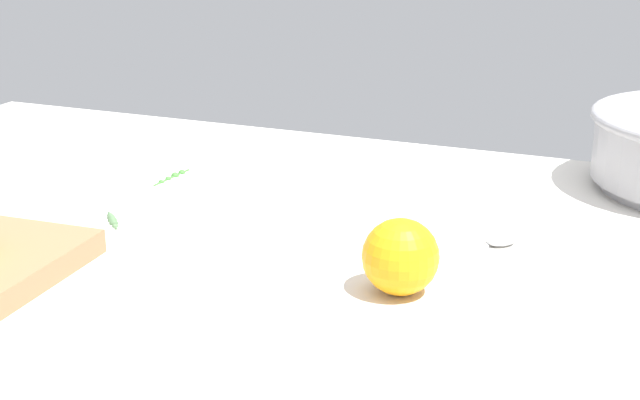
% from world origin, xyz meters
% --- Properties ---
extents(ground_plane, '(1.43, 0.87, 0.03)m').
position_xyz_m(ground_plane, '(0.00, 0.00, -0.01)').
color(ground_plane, silver).
extents(loose_orange_0, '(0.07, 0.07, 0.07)m').
position_xyz_m(loose_orange_0, '(0.08, -0.03, 0.03)').
color(loose_orange_0, orange).
rests_on(loose_orange_0, ground_plane).
extents(spoon, '(0.12, 0.13, 0.01)m').
position_xyz_m(spoon, '(0.11, 0.08, 0.00)').
color(spoon, silver).
rests_on(spoon, ground_plane).
extents(herb_sprig_0, '(0.01, 0.07, 0.01)m').
position_xyz_m(herb_sprig_0, '(-0.27, 0.18, 0.00)').
color(herb_sprig_0, '#3F7A34').
rests_on(herb_sprig_0, ground_plane).
extents(herb_sprig_1, '(0.04, 0.04, 0.01)m').
position_xyz_m(herb_sprig_1, '(-0.25, 0.02, 0.00)').
color(herb_sprig_1, '#4C6E47').
rests_on(herb_sprig_1, ground_plane).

